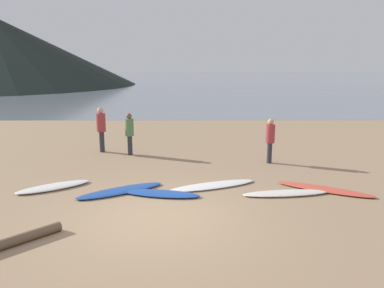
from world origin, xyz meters
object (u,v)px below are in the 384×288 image
surfboard_4 (286,193)px  person_0 (270,137)px  driftwood_log (6,243)px  person_2 (129,130)px  person_1 (101,126)px  surfboard_5 (324,189)px  surfboard_0 (53,187)px  surfboard_2 (161,194)px  surfboard_1 (120,191)px  surfboard_3 (213,185)px

surfboard_4 → person_0: bearing=79.5°
driftwood_log → person_2: bearing=80.5°
person_1 → surfboard_5: bearing=-117.0°
surfboard_0 → surfboard_2: 3.06m
person_0 → person_2: (-4.97, 1.18, 0.02)m
person_1 → driftwood_log: (-0.05, -7.67, -0.91)m
surfboard_0 → driftwood_log: (0.32, -3.38, 0.05)m
surfboard_0 → person_2: (1.52, 3.82, 0.88)m
surfboard_2 → driftwood_log: 3.91m
surfboard_0 → driftwood_log: 3.40m
surfboard_0 → person_2: bearing=34.8°
surfboard_1 → person_0: person_0 is taller
surfboard_4 → person_2: 6.50m
surfboard_3 → surfboard_4: (1.88, -0.65, 0.00)m
driftwood_log → surfboard_1: bearing=62.8°
surfboard_1 → person_2: size_ratio=1.53×
surfboard_5 → surfboard_2: bearing=-145.8°
surfboard_5 → surfboard_4: bearing=-134.6°
surfboard_1 → surfboard_5: surfboard_1 is taller
driftwood_log → surfboard_5: bearing=24.1°
surfboard_3 → surfboard_4: surfboard_4 is taller
surfboard_0 → surfboard_4: size_ratio=0.85×
surfboard_5 → person_1: 8.41m
surfboard_2 → person_0: bearing=53.6°
person_0 → person_2: 5.10m
surfboard_3 → driftwood_log: bearing=-160.6°
surfboard_2 → surfboard_4: surfboard_2 is taller
surfboard_1 → person_2: bearing=63.3°
driftwood_log → surfboard_4: bearing=25.6°
surfboard_1 → person_2: 4.23m
surfboard_5 → driftwood_log: bearing=-126.1°
person_0 → person_1: (-6.12, 1.65, 0.11)m
surfboard_1 → surfboard_4: same height
surfboard_3 → surfboard_4: size_ratio=1.10×
person_2 → driftwood_log: size_ratio=0.74×
surfboard_2 → person_2: (-1.49, 4.37, 0.88)m
person_0 → person_1: bearing=100.5°
surfboard_5 → person_2: person_2 is taller
surfboard_3 → surfboard_2: bearing=-175.2°
person_0 → surfboard_2: bearing=158.2°
person_0 → surfboard_4: bearing=-158.2°
surfboard_5 → person_0: person_0 is taller
surfboard_2 → driftwood_log: driftwood_log is taller
surfboard_0 → surfboard_4: bearing=-38.3°
surfboard_3 → surfboard_0: bearing=160.3°
surfboard_2 → person_1: (-2.65, 4.85, 0.97)m
surfboard_2 → person_0: (3.48, 3.19, 0.86)m
person_0 → driftwood_log: person_0 is taller
person_2 → driftwood_log: (-1.20, -7.20, -0.83)m
surfboard_4 → person_1: bearing=134.2°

